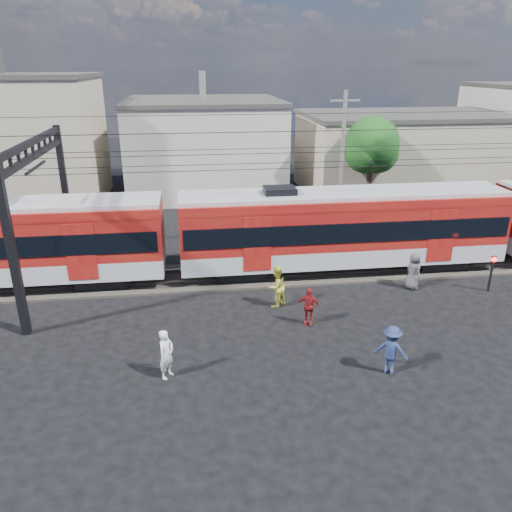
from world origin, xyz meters
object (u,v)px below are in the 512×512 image
object	(u,v)px
pedestrian_a	(166,354)
crossing_signal	(492,267)
commuter_train	(347,226)
pedestrian_c	(391,350)

from	to	relation	value
pedestrian_a	crossing_signal	distance (m)	15.46
pedestrian_a	crossing_signal	world-z (taller)	pedestrian_a
commuter_train	pedestrian_c	world-z (taller)	commuter_train
pedestrian_a	pedestrian_c	xyz separation A→B (m)	(7.55, -0.76, 0.01)
commuter_train	crossing_signal	world-z (taller)	commuter_train
commuter_train	pedestrian_a	bearing A→B (deg)	-136.65
commuter_train	pedestrian_c	xyz separation A→B (m)	(-1.12, -8.95, -1.51)
commuter_train	pedestrian_a	distance (m)	12.03
pedestrian_a	crossing_signal	bearing A→B (deg)	-35.07
commuter_train	pedestrian_a	world-z (taller)	commuter_train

